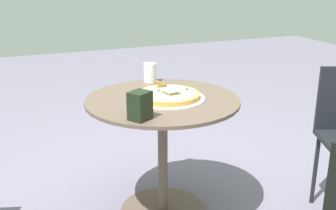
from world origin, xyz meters
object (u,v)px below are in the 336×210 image
patio_table (163,134)px  drinking_cup (150,73)px  pizza_server (165,87)px  napkin_dispenser (140,106)px  pizza_on_tray (168,96)px

patio_table → drinking_cup: size_ratio=7.15×
patio_table → pizza_server: size_ratio=3.80×
pizza_server → drinking_cup: bearing=174.3°
napkin_dispenser → pizza_server: bearing=-162.3°
patio_table → pizza_server: bearing=140.2°
patio_table → drinking_cup: bearing=170.3°
pizza_server → patio_table: bearing=-39.8°
patio_table → pizza_on_tray: (0.01, 0.03, 0.22)m
drinking_cup → pizza_server: bearing=-5.7°
pizza_on_tray → pizza_server: (-0.04, -0.00, 0.04)m
drinking_cup → patio_table: bearing=-9.7°
pizza_server → drinking_cup: drinking_cup is taller
pizza_server → napkin_dispenser: (0.29, -0.24, 0.01)m
patio_table → napkin_dispenser: (0.25, -0.21, 0.27)m
pizza_on_tray → napkin_dispenser: napkin_dispenser is taller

